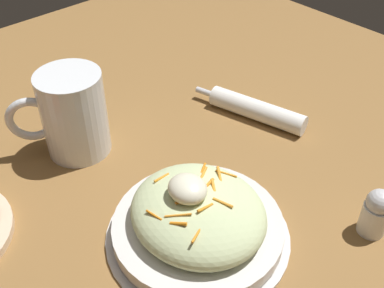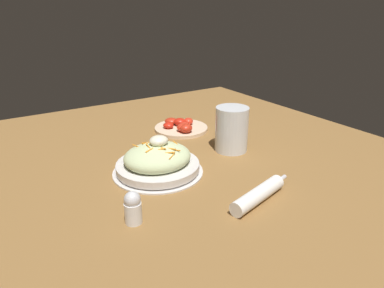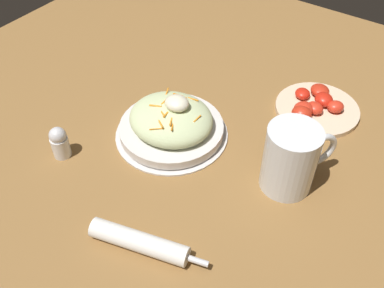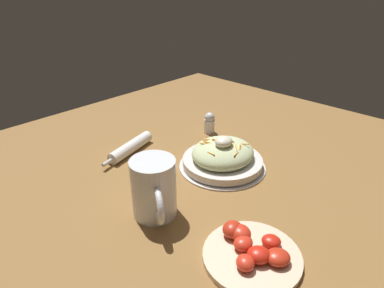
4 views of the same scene
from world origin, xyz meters
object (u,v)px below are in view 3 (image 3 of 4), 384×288
(tomato_plate, at_px, (316,107))
(salad_plate, at_px, (171,123))
(beer_mug, at_px, (290,161))
(napkin_roll, at_px, (140,242))
(salt_shaker, at_px, (60,142))

(tomato_plate, bearing_deg, salad_plate, 48.28)
(beer_mug, height_order, tomato_plate, beer_mug)
(beer_mug, relative_size, napkin_roll, 0.67)
(salad_plate, xyz_separation_m, tomato_plate, (-0.22, -0.25, -0.02))
(beer_mug, relative_size, tomato_plate, 0.74)
(napkin_roll, height_order, salt_shaker, salt_shaker)
(beer_mug, bearing_deg, salt_shaker, 25.12)
(napkin_roll, distance_m, tomato_plate, 0.51)
(salad_plate, xyz_separation_m, napkin_roll, (-0.12, 0.25, -0.02))
(salad_plate, xyz_separation_m, salt_shaker, (0.15, 0.17, 0.00))
(beer_mug, relative_size, salt_shaker, 1.95)
(salt_shaker, bearing_deg, tomato_plate, -131.10)
(tomato_plate, relative_size, salt_shaker, 2.64)
(beer_mug, bearing_deg, tomato_plate, -80.13)
(salad_plate, relative_size, beer_mug, 1.73)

